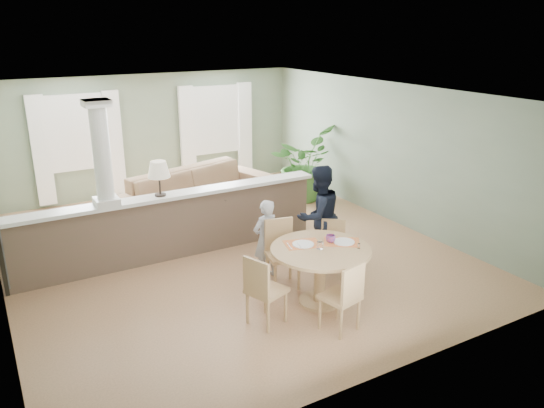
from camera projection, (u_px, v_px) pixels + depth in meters
ground at (227, 250)px, 9.20m from camera, size 8.00×8.00×0.00m
room_shell at (207, 141)px, 9.12m from camera, size 7.02×8.02×2.71m
pony_wall at (166, 218)px, 8.68m from camera, size 5.32×0.38×2.70m
sofa at (199, 195)px, 10.61m from camera, size 3.55×2.17×0.97m
houseplant at (302, 164)px, 11.68m from camera, size 1.93×1.90×1.62m
dining_table at (321, 259)px, 7.27m from camera, size 1.38×1.38×0.94m
chair_far_boy at (281, 250)px, 7.85m from camera, size 0.54×0.54×1.00m
chair_far_man at (333, 245)px, 8.21m from camera, size 0.54×0.54×0.86m
chair_near at (345, 294)px, 6.61m from camera, size 0.52×0.52×0.95m
chair_side at (263, 288)px, 6.75m from camera, size 0.56×0.56×0.97m
child_person at (266, 239)px, 8.05m from camera, size 0.50×0.37×1.25m
man_person at (318, 216)px, 8.43m from camera, size 0.87×0.71×1.66m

